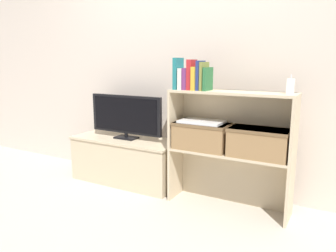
# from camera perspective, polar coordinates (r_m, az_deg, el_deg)

# --- Properties ---
(ground_plane) EXTENTS (16.00, 16.00, 0.00)m
(ground_plane) POSITION_cam_1_polar(r_m,az_deg,el_deg) (2.95, -1.35, -12.59)
(ground_plane) COLOR #BCB2A3
(wall_back) EXTENTS (10.00, 0.05, 2.40)m
(wall_back) POSITION_cam_1_polar(r_m,az_deg,el_deg) (3.11, 3.12, 11.40)
(wall_back) COLOR beige
(wall_back) RESTS_ON ground_plane
(tv_stand) EXTENTS (1.10, 0.46, 0.44)m
(tv_stand) POSITION_cam_1_polar(r_m,az_deg,el_deg) (3.31, -7.16, -5.85)
(tv_stand) COLOR #CCB793
(tv_stand) RESTS_ON ground_plane
(tv) EXTENTS (0.80, 0.14, 0.43)m
(tv) POSITION_cam_1_polar(r_m,az_deg,el_deg) (3.21, -7.38, 1.85)
(tv) COLOR black
(tv) RESTS_ON tv_stand
(bookshelf_lower_tier) EXTENTS (0.99, 0.28, 0.47)m
(bookshelf_lower_tier) POSITION_cam_1_polar(r_m,az_deg,el_deg) (2.79, 10.84, -7.67)
(bookshelf_lower_tier) COLOR #CCB793
(bookshelf_lower_tier) RESTS_ON ground_plane
(bookshelf_upper_tier) EXTENTS (0.99, 0.28, 0.49)m
(bookshelf_upper_tier) POSITION_cam_1_polar(r_m,az_deg,el_deg) (2.67, 11.23, 2.14)
(bookshelf_upper_tier) COLOR #CCB793
(bookshelf_upper_tier) RESTS_ON bookshelf_lower_tier
(book_teal) EXTENTS (0.03, 0.14, 0.26)m
(book_teal) POSITION_cam_1_polar(r_m,az_deg,el_deg) (2.73, 1.78, 9.11)
(book_teal) COLOR #1E7075
(book_teal) RESTS_ON bookshelf_upper_tier
(book_ivory) EXTENTS (0.04, 0.12, 0.17)m
(book_ivory) POSITION_cam_1_polar(r_m,az_deg,el_deg) (2.71, 2.54, 8.20)
(book_ivory) COLOR silver
(book_ivory) RESTS_ON bookshelf_upper_tier
(book_plum) EXTENTS (0.04, 0.12, 0.18)m
(book_plum) POSITION_cam_1_polar(r_m,az_deg,el_deg) (2.70, 3.30, 8.20)
(book_plum) COLOR #6B2D66
(book_plum) RESTS_ON bookshelf_upper_tier
(book_crimson) EXTENTS (0.04, 0.12, 0.24)m
(book_crimson) POSITION_cam_1_polar(r_m,az_deg,el_deg) (2.68, 4.14, 8.89)
(book_crimson) COLOR #B22328
(book_crimson) RESTS_ON bookshelf_upper_tier
(book_mustard) EXTENTS (0.04, 0.16, 0.19)m
(book_mustard) POSITION_cam_1_polar(r_m,az_deg,el_deg) (2.66, 4.99, 8.25)
(book_mustard) COLOR gold
(book_mustard) RESTS_ON bookshelf_upper_tier
(book_navy) EXTENTS (0.03, 0.14, 0.23)m
(book_navy) POSITION_cam_1_polar(r_m,az_deg,el_deg) (2.64, 5.66, 8.74)
(book_navy) COLOR navy
(book_navy) RESTS_ON bookshelf_upper_tier
(book_olive) EXTENTS (0.02, 0.15, 0.22)m
(book_olive) POSITION_cam_1_polar(r_m,az_deg,el_deg) (2.63, 6.30, 8.61)
(book_olive) COLOR olive
(book_olive) RESTS_ON bookshelf_upper_tier
(book_forest) EXTENTS (0.03, 0.16, 0.18)m
(book_forest) POSITION_cam_1_polar(r_m,az_deg,el_deg) (2.62, 6.95, 8.12)
(book_forest) COLOR #286638
(book_forest) RESTS_ON bookshelf_upper_tier
(baby_monitor) EXTENTS (0.05, 0.03, 0.14)m
(baby_monitor) POSITION_cam_1_polar(r_m,az_deg,el_deg) (2.49, 20.56, 6.50)
(baby_monitor) COLOR white
(baby_monitor) RESTS_ON bookshelf_upper_tier
(storage_basket_left) EXTENTS (0.45, 0.24, 0.22)m
(storage_basket_left) POSITION_cam_1_polar(r_m,az_deg,el_deg) (2.72, 5.85, -1.52)
(storage_basket_left) COLOR #937047
(storage_basket_left) RESTS_ON bookshelf_lower_tier
(storage_basket_right) EXTENTS (0.45, 0.24, 0.22)m
(storage_basket_right) POSITION_cam_1_polar(r_m,az_deg,el_deg) (2.58, 15.54, -2.62)
(storage_basket_right) COLOR #937047
(storage_basket_right) RESTS_ON bookshelf_lower_tier
(laptop) EXTENTS (0.36, 0.23, 0.02)m
(laptop) POSITION_cam_1_polar(r_m,az_deg,el_deg) (2.70, 5.90, 0.77)
(laptop) COLOR white
(laptop) RESTS_ON storage_basket_left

